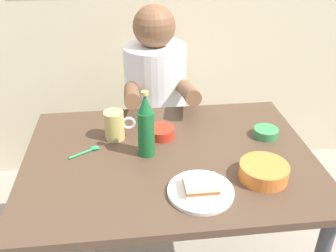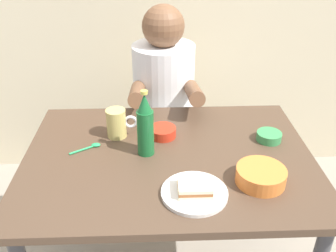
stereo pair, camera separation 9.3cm
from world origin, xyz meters
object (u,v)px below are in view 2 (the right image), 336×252
at_px(dining_table, 168,175).
at_px(beer_bottle, 145,126).
at_px(sandwich, 195,187).
at_px(person_seated, 164,84).
at_px(sauce_bowl_chili, 163,132).
at_px(beer_mug, 117,123).
at_px(plate_orange, 194,193).
at_px(stool, 164,149).

height_order(dining_table, beer_bottle, beer_bottle).
height_order(dining_table, sandwich, sandwich).
xyz_separation_m(dining_table, person_seated, (0.00, 0.62, 0.12)).
height_order(dining_table, sauce_bowl_chili, sauce_bowl_chili).
height_order(beer_mug, beer_bottle, beer_bottle).
relative_size(dining_table, person_seated, 1.53).
xyz_separation_m(plate_orange, beer_mug, (-0.28, 0.38, 0.05)).
relative_size(person_seated, sandwich, 6.54).
height_order(sandwich, beer_mug, beer_mug).
bearing_deg(dining_table, person_seated, 89.81).
bearing_deg(beer_mug, sandwich, -53.73).
relative_size(stool, plate_orange, 2.05).
bearing_deg(beer_bottle, person_seated, 81.71).
xyz_separation_m(person_seated, plate_orange, (0.07, -0.85, -0.02)).
distance_m(beer_bottle, sauce_bowl_chili, 0.17).
xyz_separation_m(beer_mug, beer_bottle, (0.12, -0.13, 0.06)).
distance_m(person_seated, beer_mug, 0.51).
bearing_deg(person_seated, plate_orange, -85.06).
xyz_separation_m(sandwich, beer_mug, (-0.28, 0.38, 0.03)).
bearing_deg(beer_mug, plate_orange, -53.73).
distance_m(dining_table, sauce_bowl_chili, 0.18).
relative_size(stool, sandwich, 4.09).
relative_size(dining_table, beer_bottle, 4.20).
bearing_deg(sandwich, person_seated, 94.94).
xyz_separation_m(plate_orange, sandwich, (0.00, 0.00, 0.02)).
bearing_deg(stool, sandwich, -85.12).
bearing_deg(plate_orange, sauce_bowl_chili, 104.18).
bearing_deg(plate_orange, sandwich, 0.00).
height_order(beer_bottle, sauce_bowl_chili, beer_bottle).
distance_m(dining_table, sandwich, 0.27).
xyz_separation_m(stool, beer_bottle, (-0.09, -0.61, 0.51)).
height_order(plate_orange, sauce_bowl_chili, sauce_bowl_chili).
relative_size(stool, person_seated, 0.63).
xyz_separation_m(person_seated, beer_bottle, (-0.09, -0.60, 0.09)).
xyz_separation_m(sandwich, beer_bottle, (-0.16, 0.25, 0.09)).
distance_m(beer_mug, sauce_bowl_chili, 0.19).
height_order(dining_table, stool, dining_table).
bearing_deg(sauce_bowl_chili, stool, 87.63).
height_order(dining_table, plate_orange, plate_orange).
xyz_separation_m(dining_table, plate_orange, (0.08, -0.23, 0.10)).
bearing_deg(beer_mug, stool, 66.83).
xyz_separation_m(person_seated, beer_mug, (-0.21, -0.47, 0.03)).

